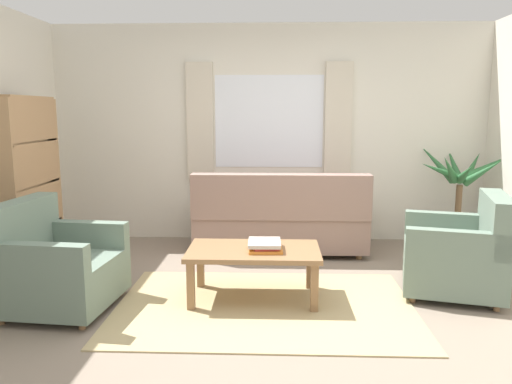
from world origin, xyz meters
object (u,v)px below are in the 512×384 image
book_stack_on_table (265,245)px  potted_plant (458,203)px  armchair_left (55,266)px  coffee_table (254,255)px  couch (280,220)px  bookshelf (28,181)px  armchair_right (460,254)px

book_stack_on_table → potted_plant: size_ratio=0.28×
armchair_left → coffee_table: size_ratio=0.83×
coffee_table → armchair_left: bearing=-170.7°
coffee_table → potted_plant: potted_plant is taller
potted_plant → coffee_table: bearing=-144.7°
couch → armchair_left: size_ratio=2.08×
bookshelf → couch: bearing=105.8°
couch → coffee_table: (-0.24, -1.42, 0.01)m
armchair_left → coffee_table: (1.58, 0.26, 0.03)m
armchair_left → book_stack_on_table: bearing=-76.6°
armchair_right → coffee_table: 1.80m
couch → armchair_left: bearing=42.8°
couch → coffee_table: 1.44m
potted_plant → armchair_right: bearing=-108.7°
couch → potted_plant: size_ratio=1.56×
couch → armchair_right: bearing=142.1°
couch → potted_plant: bearing=-175.1°
potted_plant → couch: bearing=-175.1°
armchair_left → book_stack_on_table: (1.68, 0.24, 0.12)m
coffee_table → bookshelf: (-2.25, 0.72, 0.52)m
armchair_right → bookshelf: bookshelf is taller
coffee_table → bookshelf: 2.42m
armchair_right → book_stack_on_table: armchair_right is taller
armchair_right → bookshelf: (-4.04, 0.51, 0.54)m
armchair_left → potted_plant: size_ratio=0.75×
armchair_left → potted_plant: 4.26m
book_stack_on_table → potted_plant: (2.16, 1.62, 0.07)m
potted_plant → bookshelf: (-4.51, -0.88, 0.35)m
armchair_left → armchair_right: 3.40m
couch → book_stack_on_table: size_ratio=5.62×
potted_plant → armchair_left: bearing=-154.2°
armchair_left → couch: bearing=-41.9°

